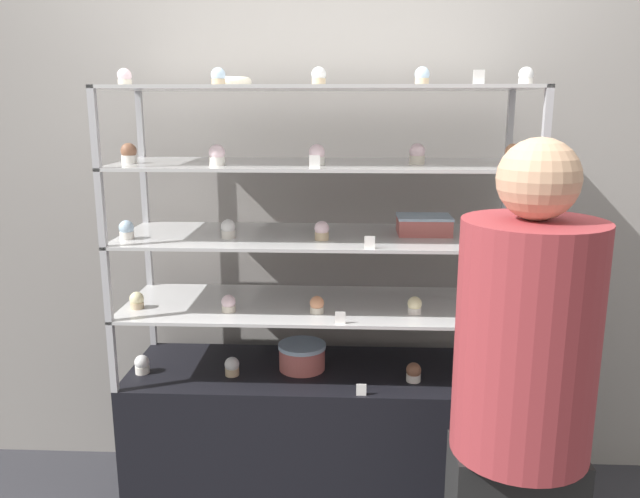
% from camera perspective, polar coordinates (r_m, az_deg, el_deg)
% --- Properties ---
extents(back_wall, '(8.00, 0.05, 2.60)m').
position_cam_1_polar(back_wall, '(2.71, 0.38, 5.99)').
color(back_wall, gray).
rests_on(back_wall, ground_plane).
extents(display_base, '(1.50, 0.49, 0.61)m').
position_cam_1_polar(display_base, '(2.65, 0.00, -16.98)').
color(display_base, black).
rests_on(display_base, ground_plane).
extents(display_riser_lower, '(1.50, 0.49, 0.27)m').
position_cam_1_polar(display_riser_lower, '(2.42, 0.00, -5.35)').
color(display_riser_lower, '#B7B7BC').
rests_on(display_riser_lower, display_base).
extents(display_riser_middle, '(1.50, 0.49, 0.27)m').
position_cam_1_polar(display_riser_middle, '(2.35, 0.00, 0.94)').
color(display_riser_middle, '#B7B7BC').
rests_on(display_riser_middle, display_riser_lower).
extents(display_riser_upper, '(1.50, 0.49, 0.27)m').
position_cam_1_polar(display_riser_upper, '(2.31, 0.00, 7.54)').
color(display_riser_upper, '#B7B7BC').
rests_on(display_riser_upper, display_riser_middle).
extents(display_riser_top, '(1.50, 0.49, 0.27)m').
position_cam_1_polar(display_riser_top, '(2.30, 0.00, 14.28)').
color(display_riser_top, '#B7B7BC').
rests_on(display_riser_top, display_riser_upper).
extents(layer_cake_centerpiece, '(0.19, 0.19, 0.10)m').
position_cam_1_polar(layer_cake_centerpiece, '(2.49, -1.65, -9.76)').
color(layer_cake_centerpiece, '#C66660').
rests_on(layer_cake_centerpiece, display_base).
extents(sheet_cake_frosted, '(0.20, 0.16, 0.07)m').
position_cam_1_polar(sheet_cake_frosted, '(2.39, 9.48, 2.20)').
color(sheet_cake_frosted, '#C66660').
rests_on(sheet_cake_frosted, display_riser_middle).
extents(cupcake_0, '(0.06, 0.06, 0.07)m').
position_cam_1_polar(cupcake_0, '(2.56, -15.96, -10.12)').
color(cupcake_0, white).
rests_on(cupcake_0, display_base).
extents(cupcake_1, '(0.06, 0.06, 0.07)m').
position_cam_1_polar(cupcake_1, '(2.47, -8.05, -10.60)').
color(cupcake_1, '#CCB28C').
rests_on(cupcake_1, display_base).
extents(cupcake_2, '(0.06, 0.06, 0.07)m').
position_cam_1_polar(cupcake_2, '(2.42, 8.55, -11.10)').
color(cupcake_2, white).
rests_on(cupcake_2, display_base).
extents(cupcake_3, '(0.06, 0.06, 0.07)m').
position_cam_1_polar(cupcake_3, '(2.46, 16.29, -11.08)').
color(cupcake_3, '#CCB28C').
rests_on(cupcake_3, display_base).
extents(price_tag_0, '(0.04, 0.00, 0.04)m').
position_cam_1_polar(price_tag_0, '(2.30, 3.80, -12.72)').
color(price_tag_0, white).
rests_on(price_tag_0, display_base).
extents(cupcake_4, '(0.05, 0.05, 0.06)m').
position_cam_1_polar(cupcake_4, '(2.45, -16.40, -4.55)').
color(cupcake_4, '#CCB28C').
rests_on(cupcake_4, display_riser_lower).
extents(cupcake_5, '(0.05, 0.05, 0.06)m').
position_cam_1_polar(cupcake_5, '(2.34, -8.36, -4.97)').
color(cupcake_5, beige).
rests_on(cupcake_5, display_riser_lower).
extents(cupcake_6, '(0.05, 0.05, 0.06)m').
position_cam_1_polar(cupcake_6, '(2.30, -0.28, -5.14)').
color(cupcake_6, beige).
rests_on(cupcake_6, display_riser_lower).
extents(cupcake_7, '(0.05, 0.05, 0.06)m').
position_cam_1_polar(cupcake_7, '(2.32, 8.65, -5.13)').
color(cupcake_7, white).
rests_on(cupcake_7, display_riser_lower).
extents(cupcake_8, '(0.05, 0.05, 0.06)m').
position_cam_1_polar(cupcake_8, '(2.39, 16.73, -5.04)').
color(cupcake_8, beige).
rests_on(cupcake_8, display_riser_lower).
extents(price_tag_1, '(0.04, 0.00, 0.04)m').
position_cam_1_polar(price_tag_1, '(2.19, 1.87, -6.31)').
color(price_tag_1, white).
rests_on(price_tag_1, display_riser_lower).
extents(cupcake_9, '(0.05, 0.05, 0.07)m').
position_cam_1_polar(cupcake_9, '(2.37, -17.27, 1.67)').
color(cupcake_9, white).
rests_on(cupcake_9, display_riser_middle).
extents(cupcake_10, '(0.05, 0.05, 0.07)m').
position_cam_1_polar(cupcake_10, '(2.31, -8.39, 1.82)').
color(cupcake_10, white).
rests_on(cupcake_10, display_riser_middle).
extents(cupcake_11, '(0.05, 0.05, 0.07)m').
position_cam_1_polar(cupcake_11, '(2.25, 0.16, 1.68)').
color(cupcake_11, '#CCB28C').
rests_on(cupcake_11, display_riser_middle).
extents(cupcake_12, '(0.05, 0.05, 0.07)m').
position_cam_1_polar(cupcake_12, '(2.30, 17.46, 1.30)').
color(cupcake_12, white).
rests_on(cupcake_12, display_riser_middle).
extents(price_tag_2, '(0.04, 0.00, 0.04)m').
position_cam_1_polar(price_tag_2, '(2.12, 4.57, 0.60)').
color(price_tag_2, white).
rests_on(price_tag_2, display_riser_middle).
extents(cupcake_13, '(0.06, 0.06, 0.07)m').
position_cam_1_polar(cupcake_13, '(2.37, -17.08, 8.34)').
color(cupcake_13, white).
rests_on(cupcake_13, display_riser_upper).
extents(cupcake_14, '(0.06, 0.06, 0.07)m').
position_cam_1_polar(cupcake_14, '(2.22, -9.40, 8.45)').
color(cupcake_14, white).
rests_on(cupcake_14, display_riser_upper).
extents(cupcake_15, '(0.06, 0.06, 0.07)m').
position_cam_1_polar(cupcake_15, '(2.20, -0.29, 8.59)').
color(cupcake_15, white).
rests_on(cupcake_15, display_riser_upper).
extents(cupcake_16, '(0.06, 0.06, 0.07)m').
position_cam_1_polar(cupcake_16, '(2.28, 8.87, 8.58)').
color(cupcake_16, beige).
rests_on(cupcake_16, display_riser_upper).
extents(cupcake_17, '(0.06, 0.06, 0.07)m').
position_cam_1_polar(cupcake_17, '(2.33, 17.23, 8.26)').
color(cupcake_17, beige).
rests_on(cupcake_17, display_riser_upper).
extents(price_tag_3, '(0.04, 0.00, 0.04)m').
position_cam_1_polar(price_tag_3, '(2.08, -0.50, 7.96)').
color(price_tag_3, white).
rests_on(price_tag_3, display_riser_upper).
extents(cupcake_18, '(0.05, 0.05, 0.06)m').
position_cam_1_polar(cupcake_18, '(2.39, -17.44, 14.73)').
color(cupcake_18, beige).
rests_on(cupcake_18, display_riser_top).
extents(cupcake_19, '(0.05, 0.05, 0.06)m').
position_cam_1_polar(cupcake_19, '(2.27, -9.28, 15.26)').
color(cupcake_19, '#CCB28C').
rests_on(cupcake_19, display_riser_top).
extents(cupcake_20, '(0.05, 0.05, 0.06)m').
position_cam_1_polar(cupcake_20, '(2.20, -0.06, 15.49)').
color(cupcake_20, '#CCB28C').
rests_on(cupcake_20, display_riser_top).
extents(cupcake_21, '(0.05, 0.05, 0.06)m').
position_cam_1_polar(cupcake_21, '(2.23, 9.32, 15.30)').
color(cupcake_21, '#CCB28C').
rests_on(cupcake_21, display_riser_top).
extents(cupcake_22, '(0.05, 0.05, 0.06)m').
position_cam_1_polar(cupcake_22, '(2.32, 18.31, 14.74)').
color(cupcake_22, white).
rests_on(cupcake_22, display_riser_top).
extents(price_tag_4, '(0.04, 0.00, 0.04)m').
position_cam_1_polar(price_tag_4, '(2.11, 14.32, 15.01)').
color(price_tag_4, white).
rests_on(price_tag_4, display_riser_top).
extents(donut_glazed, '(0.14, 0.14, 0.04)m').
position_cam_1_polar(donut_glazed, '(2.40, -7.96, 14.88)').
color(donut_glazed, '#EFE5CC').
rests_on(donut_glazed, display_riser_top).
extents(customer_figure, '(0.36, 0.36, 1.56)m').
position_cam_1_polar(customer_figure, '(1.80, 17.84, -14.01)').
color(customer_figure, black).
rests_on(customer_figure, ground_plane).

